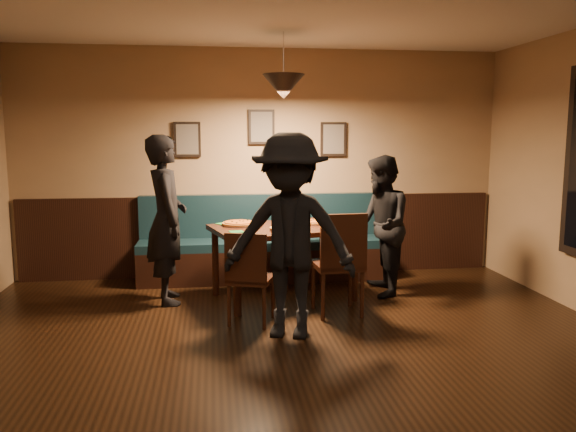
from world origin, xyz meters
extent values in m
plane|color=black|center=(0.00, 0.00, 0.00)|extent=(7.00, 7.00, 0.00)
plane|color=#8C704F|center=(0.00, 3.50, 1.40)|extent=(6.00, 0.00, 6.00)
cube|color=black|center=(0.00, 3.47, 0.50)|extent=(5.88, 0.06, 1.00)
cube|color=black|center=(-0.90, 3.47, 1.70)|extent=(0.32, 0.04, 0.42)
cube|color=black|center=(0.00, 3.47, 1.85)|extent=(0.32, 0.04, 0.42)
cube|color=black|center=(0.90, 3.47, 1.70)|extent=(0.32, 0.04, 0.42)
cone|color=black|center=(0.14, 2.38, 2.25)|extent=(0.44, 0.44, 0.25)
cube|color=black|center=(0.14, 2.38, 0.39)|extent=(1.66, 1.29, 0.78)
imported|color=black|center=(-1.09, 2.41, 0.88)|extent=(0.52, 0.70, 1.76)
imported|color=black|center=(1.21, 2.38, 0.77)|extent=(0.66, 0.81, 1.54)
imported|color=black|center=(0.04, 1.22, 0.89)|extent=(1.30, 0.99, 1.78)
cylinder|color=orange|center=(-0.33, 2.52, 0.81)|extent=(0.48, 0.48, 0.04)
cylinder|color=gold|center=(0.13, 2.17, 0.80)|extent=(0.43, 0.43, 0.04)
cylinder|color=gold|center=(0.53, 2.54, 0.80)|extent=(0.34, 0.34, 0.04)
cylinder|color=black|center=(0.73, 2.10, 0.86)|extent=(0.08, 0.08, 0.16)
cylinder|color=#9F0517|center=(0.66, 2.35, 0.85)|extent=(0.03, 0.03, 0.13)
cube|color=#207A31|center=(-0.49, 2.65, 0.79)|extent=(0.21, 0.21, 0.01)
cube|color=#1D6F2B|center=(-0.38, 2.11, 0.79)|extent=(0.16, 0.16, 0.01)
cube|color=silver|center=(0.15, 2.05, 0.79)|extent=(0.18, 0.03, 0.00)
camera|label=1|loc=(-0.60, -3.60, 1.78)|focal=35.70mm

